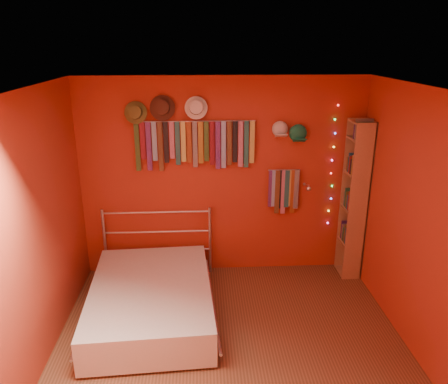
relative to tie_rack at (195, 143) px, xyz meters
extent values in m
plane|color=brown|center=(0.33, -1.68, -1.73)|extent=(3.50, 3.50, 0.00)
cube|color=#A7331B|center=(0.33, 0.07, -0.48)|extent=(3.50, 0.02, 2.50)
cube|color=#A7331B|center=(2.08, -1.68, -0.48)|extent=(0.02, 3.50, 2.50)
cube|color=#A7331B|center=(-1.42, -1.68, -0.48)|extent=(0.02, 3.50, 2.50)
cube|color=white|center=(0.33, -1.68, 0.77)|extent=(3.50, 3.50, 0.02)
cylinder|color=silver|center=(-0.01, 0.02, 0.25)|extent=(1.45, 0.01, 0.01)
cube|color=#265220|center=(-0.69, 0.01, -0.04)|extent=(0.06, 0.01, 0.59)
cube|color=maroon|center=(-0.62, 0.00, 0.03)|extent=(0.06, 0.01, 0.45)
cube|color=#491B6D|center=(-0.55, -0.01, -0.04)|extent=(0.06, 0.01, 0.59)
cube|color=#6899BA|center=(-0.48, 0.01, 0.02)|extent=(0.06, 0.01, 0.47)
cube|color=#482D18|center=(-0.42, 0.00, -0.05)|extent=(0.06, 0.01, 0.60)
cube|color=black|center=(-0.35, -0.01, 0.00)|extent=(0.06, 0.01, 0.49)
cube|color=#A75375|center=(-0.28, 0.01, 0.03)|extent=(0.06, 0.01, 0.45)
cube|color=#195258|center=(-0.21, 0.00, -0.01)|extent=(0.06, 0.01, 0.52)
cube|color=#BEC64F|center=(-0.14, -0.01, 0.01)|extent=(0.06, 0.01, 0.48)
cube|color=maroon|center=(-0.07, 0.01, 0.00)|extent=(0.06, 0.01, 0.50)
cube|color=navy|center=(-0.01, 0.00, -0.03)|extent=(0.06, 0.01, 0.56)
cube|color=#945D1B|center=(0.06, -0.01, 0.00)|extent=(0.06, 0.01, 0.51)
cube|color=#295221|center=(0.13, 0.01, 0.01)|extent=(0.06, 0.01, 0.48)
cube|color=#5E0E1B|center=(0.20, 0.00, -0.01)|extent=(0.06, 0.01, 0.53)
cube|color=#441965|center=(0.27, -0.01, -0.04)|extent=(0.06, 0.01, 0.58)
cube|color=#789AD6|center=(0.34, 0.01, -0.04)|extent=(0.06, 0.01, 0.57)
cube|color=#4D3319|center=(0.41, 0.00, -0.02)|extent=(0.06, 0.01, 0.54)
cube|color=black|center=(0.47, -0.01, 0.00)|extent=(0.06, 0.01, 0.50)
cube|color=#B1587C|center=(0.54, 0.01, -0.03)|extent=(0.06, 0.01, 0.56)
cube|color=#1A5C53|center=(0.61, 0.00, -0.03)|extent=(0.06, 0.01, 0.57)
cube|color=#B2B448|center=(0.68, -0.01, -0.01)|extent=(0.06, 0.01, 0.51)
cylinder|color=silver|center=(1.09, 0.02, -0.36)|extent=(0.40, 0.01, 0.01)
cube|color=#381862|center=(0.93, 0.01, -0.60)|extent=(0.06, 0.01, 0.48)
cube|color=#7A9FD8|center=(0.97, 0.00, -0.60)|extent=(0.06, 0.01, 0.47)
cube|color=#4F331A|center=(1.01, -0.01, -0.64)|extent=(0.06, 0.01, 0.56)
cube|color=black|center=(1.05, 0.01, -0.62)|extent=(0.06, 0.01, 0.51)
cube|color=#A85476|center=(1.09, 0.00, -0.65)|extent=(0.06, 0.01, 0.57)
cube|color=#1B545F|center=(1.13, -0.01, -0.60)|extent=(0.06, 0.01, 0.49)
cube|color=tan|center=(1.17, 0.01, -0.60)|extent=(0.06, 0.01, 0.48)
cube|color=maroon|center=(1.21, 0.00, -0.64)|extent=(0.06, 0.01, 0.56)
cube|color=navy|center=(1.25, -0.01, -0.61)|extent=(0.06, 0.01, 0.50)
cylinder|color=brown|center=(-0.68, 0.01, 0.36)|extent=(0.26, 0.07, 0.26)
cylinder|color=brown|center=(-0.68, -0.04, 0.37)|extent=(0.15, 0.13, 0.17)
cylinder|color=#332314|center=(-0.68, -0.02, 0.37)|extent=(0.16, 0.05, 0.16)
cylinder|color=#482519|center=(-0.37, 0.01, 0.41)|extent=(0.29, 0.07, 0.29)
cylinder|color=#482519|center=(-0.37, -0.05, 0.42)|extent=(0.17, 0.14, 0.19)
cylinder|color=black|center=(-0.37, -0.02, 0.42)|extent=(0.18, 0.06, 0.18)
cylinder|color=white|center=(0.02, 0.01, 0.41)|extent=(0.27, 0.07, 0.26)
cylinder|color=white|center=(0.02, -0.04, 0.42)|extent=(0.16, 0.13, 0.17)
cylinder|color=black|center=(0.02, -0.02, 0.42)|extent=(0.16, 0.05, 0.16)
ellipsoid|color=white|center=(1.01, 0.02, 0.15)|extent=(0.19, 0.14, 0.19)
cube|color=white|center=(1.01, -0.10, 0.09)|extent=(0.13, 0.10, 0.05)
ellipsoid|color=#1B7D53|center=(1.23, 0.02, 0.10)|extent=(0.20, 0.15, 0.20)
cube|color=#1B7D53|center=(1.23, -0.11, 0.04)|extent=(0.14, 0.10, 0.06)
sphere|color=#FF3333|center=(1.70, 0.03, 0.42)|extent=(0.02, 0.02, 0.02)
sphere|color=#33FF4C|center=(1.68, 0.03, 0.26)|extent=(0.02, 0.02, 0.02)
sphere|color=#4C66FF|center=(1.69, 0.03, 0.09)|extent=(0.02, 0.02, 0.02)
sphere|color=yellow|center=(1.69, 0.03, -0.08)|extent=(0.02, 0.02, 0.02)
sphere|color=#FF4CCC|center=(1.68, 0.03, -0.25)|extent=(0.02, 0.02, 0.02)
sphere|color=#FF3333|center=(1.68, 0.03, -0.42)|extent=(0.02, 0.02, 0.02)
sphere|color=#33FF4C|center=(1.71, 0.03, -0.59)|extent=(0.02, 0.02, 0.02)
sphere|color=#4C66FF|center=(1.71, 0.03, -0.75)|extent=(0.02, 0.02, 0.02)
sphere|color=yellow|center=(1.69, 0.03, -0.92)|extent=(0.02, 0.02, 0.02)
sphere|color=#FF4CCC|center=(1.69, 0.03, -1.09)|extent=(0.02, 0.02, 0.02)
cylinder|color=silver|center=(1.36, 0.05, -0.56)|extent=(0.03, 0.03, 0.03)
cylinder|color=silver|center=(1.36, -0.06, -0.54)|extent=(0.01, 0.23, 0.07)
sphere|color=white|center=(1.36, -0.18, -0.54)|extent=(0.06, 0.06, 0.06)
cube|color=#9D6747|center=(1.95, -0.31, -0.73)|extent=(0.24, 0.02, 2.00)
cube|color=#9D6747|center=(1.95, 0.01, -0.73)|extent=(0.24, 0.02, 2.00)
cube|color=#9D6747|center=(2.06, -0.15, -0.73)|extent=(0.02, 0.34, 2.00)
cube|color=#9D6747|center=(1.95, -0.15, -1.71)|extent=(0.24, 0.32, 0.02)
cube|color=#9D6747|center=(1.95, -0.15, -1.28)|extent=(0.24, 0.32, 0.02)
cube|color=#9D6747|center=(1.95, -0.15, -0.83)|extent=(0.24, 0.32, 0.02)
cube|color=#9D6747|center=(1.95, -0.15, -0.38)|extent=(0.24, 0.32, 0.02)
cube|color=#9D6747|center=(1.95, -0.15, 0.05)|extent=(0.24, 0.32, 0.02)
cube|color=#9D6747|center=(1.95, -0.15, 0.25)|extent=(0.24, 0.32, 0.02)
cylinder|color=silver|center=(-1.17, -0.03, -1.27)|extent=(0.03, 0.03, 0.90)
cylinder|color=silver|center=(0.16, -0.03, -1.27)|extent=(0.03, 0.03, 0.90)
cylinder|color=silver|center=(-0.51, -0.03, -1.39)|extent=(1.33, 0.02, 0.02)
cylinder|color=silver|center=(-0.51, -0.03, -1.14)|extent=(1.33, 0.02, 0.02)
cylinder|color=silver|center=(-0.51, -0.03, -0.87)|extent=(1.33, 0.02, 0.02)
cube|color=silver|center=(-0.51, -0.99, -1.51)|extent=(1.37, 1.87, 0.36)
cylinder|color=silver|center=(-1.17, -0.99, -1.53)|extent=(0.13, 1.80, 0.03)
cylinder|color=silver|center=(0.16, -0.99, -1.53)|extent=(0.13, 1.80, 0.03)
camera|label=1|loc=(0.06, -5.12, 1.14)|focal=35.00mm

